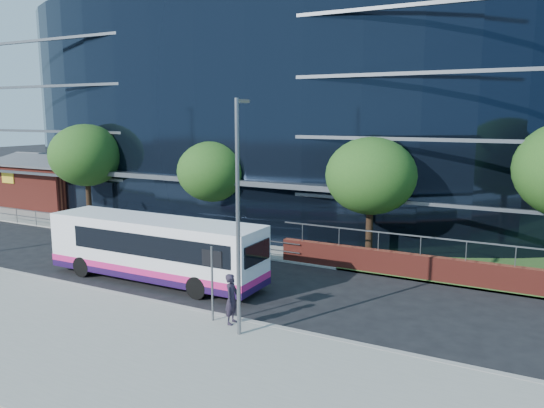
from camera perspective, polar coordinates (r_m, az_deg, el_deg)
The scene contains 16 objects.
ground at distance 23.91m, azimuth -13.22°, elevation -9.24°, with size 200.00×200.00×0.00m, color black.
pavement_near at distance 20.65m, azimuth -22.60°, elevation -12.60°, with size 80.00×8.00×0.15m, color gray.
kerb at distance 23.18m, azimuth -14.87°, elevation -9.70°, with size 80.00×0.25×0.16m, color gray.
yellow_line_outer at distance 23.35m, azimuth -14.53°, elevation -9.74°, with size 80.00×0.08×0.01m, color gold.
yellow_line_inner at distance 23.45m, azimuth -14.28°, elevation -9.64°, with size 80.00×0.08×0.01m, color gold.
far_forecourt at distance 35.78m, azimuth -8.90°, elevation -2.70°, with size 50.00×8.00×0.10m, color gray.
glass_office at distance 42.30m, azimuth 1.19°, elevation 10.15°, with size 44.00×23.10×16.00m.
brick_pavilion at distance 48.29m, azimuth -22.52°, elevation 2.14°, with size 8.60×6.66×4.40m.
guard_railings at distance 33.92m, azimuth -15.70°, elevation -2.30°, with size 24.00×0.05×1.10m.
street_sign at distance 19.40m, azimuth -6.46°, elevation -6.83°, with size 0.85×0.09×2.80m.
tree_far_a at distance 38.31m, azimuth -19.35°, elevation 4.96°, with size 4.95×4.95×6.98m.
tree_far_b at distance 32.18m, azimuth -6.40°, elevation 3.48°, with size 4.29×4.29×6.05m.
tree_far_c at distance 27.30m, azimuth 10.59°, elevation 2.97°, with size 4.62×4.62×6.51m.
streetlight_east at distance 17.59m, azimuth -3.65°, elevation -0.83°, with size 0.15×0.77×8.00m.
city_bus at distance 24.92m, azimuth -12.33°, elevation -4.70°, with size 10.85×2.55×2.92m.
pedestrian at distance 19.40m, azimuth -4.35°, elevation -10.14°, with size 0.67×0.44×1.85m, color #231C2B.
Camera 1 is at (15.10, -16.89, 7.64)m, focal length 35.00 mm.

